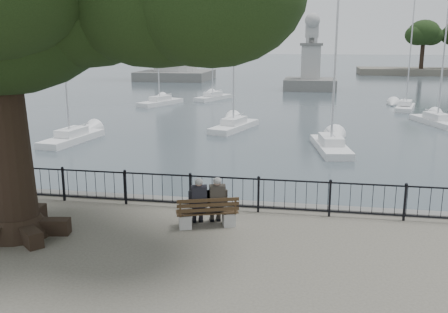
% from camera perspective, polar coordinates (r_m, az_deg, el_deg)
% --- Properties ---
extents(harbor, '(260.00, 260.00, 1.20)m').
position_cam_1_polar(harbor, '(15.24, 0.33, -7.28)').
color(harbor, '#5B5A56').
rests_on(harbor, ground).
extents(railing, '(22.06, 0.06, 1.00)m').
position_cam_1_polar(railing, '(14.43, 0.00, -4.03)').
color(railing, black).
rests_on(railing, ground).
extents(bench, '(1.69, 0.99, 0.86)m').
position_cam_1_polar(bench, '(13.25, -1.92, -6.82)').
color(bench, '#9F9E9A').
rests_on(bench, ground).
extents(person_left, '(0.54, 0.74, 1.36)m').
position_cam_1_polar(person_left, '(13.21, -2.93, -5.40)').
color(person_left, black).
rests_on(person_left, ground).
extents(person_right, '(0.54, 0.74, 1.36)m').
position_cam_1_polar(person_right, '(13.26, -0.84, -5.30)').
color(person_right, '#282521').
rests_on(person_right, ground).
extents(lion_monument, '(6.09, 6.09, 8.96)m').
position_cam_1_polar(lion_monument, '(61.11, 9.86, 9.65)').
color(lion_monument, '#5B5A56').
rests_on(lion_monument, ground).
extents(sailboat_a, '(2.00, 5.12, 9.38)m').
position_cam_1_polar(sailboat_a, '(30.50, -16.99, 2.15)').
color(sailboat_a, white).
rests_on(sailboat_a, ground).
extents(sailboat_b, '(2.79, 5.25, 11.89)m').
position_cam_1_polar(sailboat_b, '(33.21, 1.15, 3.70)').
color(sailboat_b, white).
rests_on(sailboat_b, ground).
extents(sailboat_c, '(2.22, 5.34, 10.76)m').
position_cam_1_polar(sailboat_c, '(27.50, 12.11, 1.35)').
color(sailboat_c, white).
rests_on(sailboat_c, ground).
extents(sailboat_d, '(2.90, 5.23, 8.26)m').
position_cam_1_polar(sailboat_d, '(38.36, 23.10, 3.80)').
color(sailboat_d, white).
rests_on(sailboat_d, ground).
extents(sailboat_e, '(3.30, 5.24, 11.68)m').
position_cam_1_polar(sailboat_e, '(46.52, -7.28, 6.32)').
color(sailboat_e, white).
rests_on(sailboat_e, ground).
extents(sailboat_g, '(2.37, 4.79, 9.42)m').
position_cam_1_polar(sailboat_g, '(45.59, 20.02, 5.44)').
color(sailboat_g, white).
rests_on(sailboat_g, ground).
extents(sailboat_h, '(3.21, 4.99, 10.54)m').
position_cam_1_polar(sailboat_h, '(50.15, -1.24, 6.89)').
color(sailboat_h, white).
rests_on(sailboat_h, ground).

